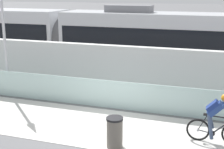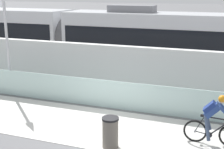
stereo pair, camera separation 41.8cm
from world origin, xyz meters
TOP-DOWN VIEW (x-y plane):
  - ground_plane at (0.00, 0.00)m, footprint 200.00×200.00m
  - bike_path_deck at (0.00, 0.00)m, footprint 32.00×3.20m
  - glass_parapet at (0.00, 1.85)m, footprint 32.00×0.05m
  - concrete_barrier_wall at (0.00, 3.65)m, footprint 32.00×0.36m
  - tram_rail_near at (0.00, 6.13)m, footprint 32.00×0.08m
  - tram_rail_far at (0.00, 7.57)m, footprint 32.00×0.08m
  - tram at (-4.52, 6.85)m, footprint 22.56×2.54m
  - cyclist_on_bike at (3.91, -0.00)m, footprint 1.77×0.58m
  - lamp_post_antenna at (-5.09, 2.15)m, footprint 0.28×0.28m
  - trash_bin at (1.06, -1.25)m, footprint 0.51×0.51m

SIDE VIEW (x-z plane):
  - ground_plane at x=0.00m, z-range 0.00..0.00m
  - tram_rail_near at x=0.00m, z-range 0.00..0.01m
  - tram_rail_far at x=0.00m, z-range 0.00..0.01m
  - bike_path_deck at x=0.00m, z-range 0.00..0.01m
  - trash_bin at x=1.06m, z-range 0.00..0.96m
  - glass_parapet at x=0.00m, z-range 0.00..1.14m
  - cyclist_on_bike at x=3.91m, z-range -0.01..1.60m
  - concrete_barrier_wall at x=0.00m, z-range 0.00..2.22m
  - tram at x=-4.52m, z-range -0.01..3.80m
  - lamp_post_antenna at x=-5.09m, z-range 0.69..5.89m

